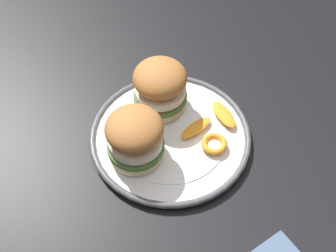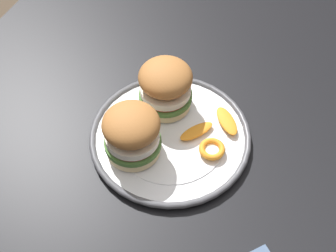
% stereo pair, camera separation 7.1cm
% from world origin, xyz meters
% --- Properties ---
extents(dining_table, '(1.48, 0.99, 0.75)m').
position_xyz_m(dining_table, '(0.00, 0.00, 0.66)').
color(dining_table, black).
rests_on(dining_table, ground).
extents(dinner_plate, '(0.30, 0.30, 0.02)m').
position_xyz_m(dinner_plate, '(-0.05, 0.00, 0.76)').
color(dinner_plate, white).
rests_on(dinner_plate, dining_table).
extents(sandwich_half_left, '(0.11, 0.11, 0.10)m').
position_xyz_m(sandwich_half_left, '(-0.11, 0.05, 0.82)').
color(sandwich_half_left, beige).
rests_on(sandwich_half_left, dinner_plate).
extents(sandwich_half_right, '(0.11, 0.11, 0.10)m').
position_xyz_m(sandwich_half_right, '(0.01, 0.04, 0.82)').
color(sandwich_half_right, beige).
rests_on(sandwich_half_right, dinner_plate).
extents(orange_peel_curled, '(0.07, 0.07, 0.01)m').
position_xyz_m(orange_peel_curled, '(-0.05, -0.08, 0.77)').
color(orange_peel_curled, orange).
rests_on(orange_peel_curled, dinner_plate).
extents(orange_peel_strip_long, '(0.07, 0.06, 0.01)m').
position_xyz_m(orange_peel_strip_long, '(-0.03, -0.04, 0.77)').
color(orange_peel_strip_long, orange).
rests_on(orange_peel_strip_long, dinner_plate).
extents(orange_peel_strip_short, '(0.07, 0.07, 0.01)m').
position_xyz_m(orange_peel_strip_short, '(0.02, -0.08, 0.77)').
color(orange_peel_strip_short, orange).
rests_on(orange_peel_strip_short, dinner_plate).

